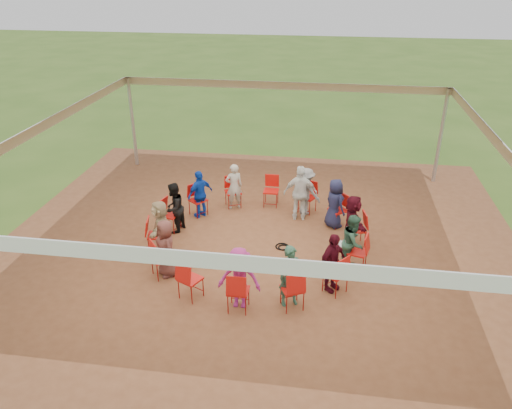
# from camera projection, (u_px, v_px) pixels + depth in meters

# --- Properties ---
(ground) EXTENTS (80.00, 80.00, 0.00)m
(ground) POSITION_uv_depth(u_px,v_px,m) (258.00, 248.00, 12.33)
(ground) COLOR #3B5A1C
(ground) RESTS_ON ground
(dirt_patch) EXTENTS (13.00, 13.00, 0.00)m
(dirt_patch) POSITION_uv_depth(u_px,v_px,m) (258.00, 248.00, 12.33)
(dirt_patch) COLOR brown
(dirt_patch) RESTS_ON ground
(tent) EXTENTS (10.33, 10.33, 3.00)m
(tent) POSITION_uv_depth(u_px,v_px,m) (258.00, 158.00, 11.29)
(tent) COLOR #B2B2B7
(tent) RESTS_ON ground
(chair_0) EXTENTS (0.53, 0.51, 0.90)m
(chair_0) POSITION_uv_depth(u_px,v_px,m) (357.00, 252.00, 11.31)
(chair_0) COLOR red
(chair_0) RESTS_ON ground
(chair_1) EXTENTS (0.52, 0.50, 0.90)m
(chair_1) POSITION_uv_depth(u_px,v_px,m) (357.00, 229.00, 12.27)
(chair_1) COLOR red
(chair_1) RESTS_ON ground
(chair_2) EXTENTS (0.61, 0.60, 0.90)m
(chair_2) POSITION_uv_depth(u_px,v_px,m) (338.00, 210.00, 13.21)
(chair_2) COLOR red
(chair_2) RESTS_ON ground
(chair_3) EXTENTS (0.57, 0.58, 0.90)m
(chair_3) POSITION_uv_depth(u_px,v_px,m) (307.00, 197.00, 13.94)
(chair_3) COLOR red
(chair_3) RESTS_ON ground
(chair_4) EXTENTS (0.43, 0.45, 0.90)m
(chair_4) POSITION_uv_depth(u_px,v_px,m) (271.00, 191.00, 14.30)
(chair_4) COLOR red
(chair_4) RESTS_ON ground
(chair_5) EXTENTS (0.57, 0.58, 0.90)m
(chair_5) POSITION_uv_depth(u_px,v_px,m) (233.00, 192.00, 14.24)
(chair_5) COLOR red
(chair_5) RESTS_ON ground
(chair_6) EXTENTS (0.61, 0.60, 0.90)m
(chair_6) POSITION_uv_depth(u_px,v_px,m) (198.00, 200.00, 13.76)
(chair_6) COLOR red
(chair_6) RESTS_ON ground
(chair_7) EXTENTS (0.53, 0.51, 0.90)m
(chair_7) POSITION_uv_depth(u_px,v_px,m) (171.00, 215.00, 12.96)
(chair_7) COLOR red
(chair_7) RESTS_ON ground
(chair_8) EXTENTS (0.52, 0.50, 0.90)m
(chair_8) POSITION_uv_depth(u_px,v_px,m) (156.00, 235.00, 12.00)
(chair_8) COLOR red
(chair_8) RESTS_ON ground
(chair_9) EXTENTS (0.61, 0.60, 0.90)m
(chair_9) POSITION_uv_depth(u_px,v_px,m) (162.00, 259.00, 11.06)
(chair_9) COLOR red
(chair_9) RESTS_ON ground
(chair_10) EXTENTS (0.57, 0.58, 0.90)m
(chair_10) POSITION_uv_depth(u_px,v_px,m) (190.00, 279.00, 10.33)
(chair_10) COLOR red
(chair_10) RESTS_ON ground
(chair_11) EXTENTS (0.43, 0.45, 0.90)m
(chair_11) POSITION_uv_depth(u_px,v_px,m) (238.00, 291.00, 9.97)
(chair_11) COLOR red
(chair_11) RESTS_ON ground
(chair_12) EXTENTS (0.57, 0.58, 0.90)m
(chair_12) POSITION_uv_depth(u_px,v_px,m) (292.00, 289.00, 10.03)
(chair_12) COLOR red
(chair_12) RESTS_ON ground
(chair_13) EXTENTS (0.61, 0.60, 0.90)m
(chair_13) POSITION_uv_depth(u_px,v_px,m) (336.00, 274.00, 10.51)
(chair_13) COLOR red
(chair_13) RESTS_ON ground
(person_seated_0) EXTENTS (0.52, 0.73, 1.35)m
(person_seated_0) POSITION_uv_depth(u_px,v_px,m) (353.00, 242.00, 11.25)
(person_seated_0) COLOR #294F3C
(person_seated_0) RESTS_ON ground
(person_seated_1) EXTENTS (0.72, 1.32, 1.35)m
(person_seated_1) POSITION_uv_depth(u_px,v_px,m) (353.00, 221.00, 12.17)
(person_seated_1) COLOR #440A16
(person_seated_1) RESTS_ON ground
(person_seated_2) EXTENTS (0.70, 0.75, 1.35)m
(person_seated_2) POSITION_uv_depth(u_px,v_px,m) (335.00, 203.00, 13.06)
(person_seated_2) COLOR #1B1E3D
(person_seated_2) RESTS_ON ground
(person_seated_3) EXTENTS (0.97, 0.77, 1.35)m
(person_seated_3) POSITION_uv_depth(u_px,v_px,m) (306.00, 191.00, 13.75)
(person_seated_3) COLOR gray
(person_seated_3) RESTS_ON ground
(person_seated_4) EXTENTS (0.58, 0.50, 1.35)m
(person_seated_4) POSITION_uv_depth(u_px,v_px,m) (234.00, 187.00, 14.04)
(person_seated_4) COLOR #AEA999
(person_seated_4) RESTS_ON ground
(person_seated_5) EXTENTS (0.81, 0.87, 1.35)m
(person_seated_5) POSITION_uv_depth(u_px,v_px,m) (200.00, 194.00, 13.58)
(person_seated_5) COLOR #0C39AF
(person_seated_5) RESTS_ON ground
(person_seated_6) EXTENTS (0.52, 0.73, 1.35)m
(person_seated_6) POSITION_uv_depth(u_px,v_px,m) (174.00, 208.00, 12.82)
(person_seated_6) COLOR black
(person_seated_6) RESTS_ON ground
(person_seated_7) EXTENTS (0.72, 1.32, 1.35)m
(person_seated_7) POSITION_uv_depth(u_px,v_px,m) (161.00, 227.00, 11.90)
(person_seated_7) COLOR tan
(person_seated_7) RESTS_ON ground
(person_seated_8) EXTENTS (0.70, 0.75, 1.35)m
(person_seated_8) POSITION_uv_depth(u_px,v_px,m) (166.00, 248.00, 11.01)
(person_seated_8) COLOR brown
(person_seated_8) RESTS_ON ground
(person_seated_9) EXTENTS (0.88, 0.44, 1.35)m
(person_seated_9) POSITION_uv_depth(u_px,v_px,m) (239.00, 278.00, 9.97)
(person_seated_9) COLOR #98236C
(person_seated_9) RESTS_ON ground
(person_seated_10) EXTENTS (0.58, 0.50, 1.35)m
(person_seated_10) POSITION_uv_depth(u_px,v_px,m) (291.00, 276.00, 10.03)
(person_seated_10) COLOR #294F3C
(person_seated_10) RESTS_ON ground
(person_seated_11) EXTENTS (0.81, 0.87, 1.35)m
(person_seated_11) POSITION_uv_depth(u_px,v_px,m) (332.00, 263.00, 10.49)
(person_seated_11) COLOR #440A16
(person_seated_11) RESTS_ON ground
(standing_person) EXTENTS (0.94, 0.53, 1.55)m
(standing_person) POSITION_uv_depth(u_px,v_px,m) (300.00, 193.00, 13.40)
(standing_person) COLOR silver
(standing_person) RESTS_ON ground
(cable_coil) EXTENTS (0.44, 0.44, 0.03)m
(cable_coil) POSITION_uv_depth(u_px,v_px,m) (283.00, 247.00, 12.34)
(cable_coil) COLOR black
(cable_coil) RESTS_ON ground
(laptop) EXTENTS (0.29, 0.33, 0.20)m
(laptop) POSITION_uv_depth(u_px,v_px,m) (346.00, 243.00, 11.33)
(laptop) COLOR #B7B7BC
(laptop) RESTS_ON ground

